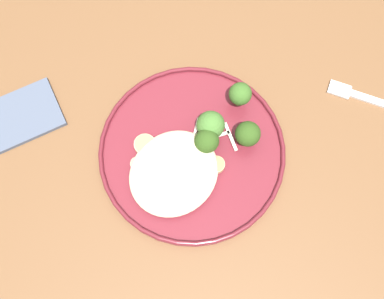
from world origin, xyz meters
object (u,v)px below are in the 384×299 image
object	(u,v)px
seared_scallop_rear_pale	(138,164)
broccoli_floret_small_sprig	(207,141)
broccoli_floret_rear_charred	(240,94)
broccoli_floret_left_leaning	(248,134)
seared_scallop_tiny_bay	(217,164)
seared_scallop_right_edge	(193,171)
dinner_fork	(380,103)
dinner_plate	(192,152)
seared_scallop_large_seared	(181,201)
seared_scallop_on_noodles	(145,145)
broccoli_floret_right_tilted	(211,125)
folded_napkin	(13,120)

from	to	relation	value
seared_scallop_rear_pale	broccoli_floret_small_sprig	size ratio (longest dim) A/B	0.42
broccoli_floret_rear_charred	broccoli_floret_left_leaning	bearing A→B (deg)	-128.91
seared_scallop_tiny_bay	seared_scallop_rear_pale	bearing A→B (deg)	132.79
seared_scallop_right_edge	broccoli_floret_rear_charred	world-z (taller)	broccoli_floret_rear_charred
broccoli_floret_small_sprig	broccoli_floret_left_leaning	distance (m)	0.06
dinner_fork	dinner_plate	bearing A→B (deg)	148.30
dinner_plate	broccoli_floret_rear_charred	bearing A→B (deg)	0.45
seared_scallop_large_seared	seared_scallop_on_noodles	bearing A→B (deg)	74.82
broccoli_floret_rear_charred	dinner_fork	xyz separation A→B (m)	(0.16, -0.17, -0.04)
broccoli_floret_right_tilted	broccoli_floret_left_leaning	bearing A→B (deg)	-61.52
broccoli_floret_left_leaning	folded_napkin	bearing A→B (deg)	126.77
broccoli_floret_small_sprig	folded_napkin	bearing A→B (deg)	123.51
seared_scallop_rear_pale	folded_napkin	bearing A→B (deg)	111.50
broccoli_floret_left_leaning	dinner_fork	xyz separation A→B (m)	(0.20, -0.12, -0.04)
folded_napkin	broccoli_floret_rear_charred	bearing A→B (deg)	-43.24
broccoli_floret_rear_charred	broccoli_floret_left_leaning	xyz separation A→B (m)	(-0.04, -0.05, -0.00)
broccoli_floret_small_sprig	dinner_fork	distance (m)	0.30
seared_scallop_tiny_bay	broccoli_floret_left_leaning	distance (m)	0.06
seared_scallop_on_noodles	broccoli_floret_left_leaning	distance (m)	0.16
seared_scallop_rear_pale	broccoli_floret_left_leaning	distance (m)	0.17
broccoli_floret_right_tilted	folded_napkin	bearing A→B (deg)	128.27
seared_scallop_large_seared	folded_napkin	world-z (taller)	seared_scallop_large_seared
seared_scallop_right_edge	broccoli_floret_small_sprig	size ratio (longest dim) A/B	0.43
seared_scallop_right_edge	seared_scallop_on_noodles	size ratio (longest dim) A/B	0.69
seared_scallop_right_edge	seared_scallop_on_noodles	xyz separation A→B (m)	(-0.02, 0.08, 0.00)
seared_scallop_large_seared	broccoli_floret_right_tilted	bearing A→B (deg)	20.78
dinner_fork	folded_napkin	xyz separation A→B (m)	(-0.42, 0.42, 0.00)
broccoli_floret_rear_charred	folded_napkin	distance (m)	0.36
dinner_plate	seared_scallop_rear_pale	world-z (taller)	seared_scallop_rear_pale
seared_scallop_large_seared	seared_scallop_rear_pale	distance (m)	0.09
seared_scallop_rear_pale	broccoli_floret_right_tilted	bearing A→B (deg)	-20.65
broccoli_floret_left_leaning	folded_napkin	world-z (taller)	broccoli_floret_left_leaning
seared_scallop_tiny_bay	dinner_fork	size ratio (longest dim) A/B	0.14
seared_scallop_on_noodles	broccoli_floret_rear_charred	size ratio (longest dim) A/B	0.63
seared_scallop_right_edge	folded_napkin	size ratio (longest dim) A/B	0.15
dinner_plate	broccoli_floret_rear_charred	distance (m)	0.12
seared_scallop_on_noodles	dinner_fork	bearing A→B (deg)	-35.54
seared_scallop_right_edge	broccoli_floret_right_tilted	bearing A→B (deg)	20.88
dinner_plate	broccoli_floret_right_tilted	xyz separation A→B (m)	(0.04, 0.00, 0.03)
broccoli_floret_rear_charred	broccoli_floret_right_tilted	xyz separation A→B (m)	(-0.07, -0.00, -0.00)
dinner_fork	folded_napkin	distance (m)	0.59
seared_scallop_on_noodles	broccoli_floret_right_tilted	distance (m)	0.11
dinner_plate	seared_scallop_tiny_bay	bearing A→B (deg)	-79.13
broccoli_floret_right_tilted	broccoli_floret_small_sprig	bearing A→B (deg)	-150.68
seared_scallop_tiny_bay	broccoli_floret_small_sprig	world-z (taller)	broccoli_floret_small_sprig
broccoli_floret_right_tilted	broccoli_floret_left_leaning	xyz separation A→B (m)	(0.03, -0.05, -0.00)
dinner_plate	broccoli_floret_right_tilted	distance (m)	0.05
broccoli_floret_small_sprig	folded_napkin	world-z (taller)	broccoli_floret_small_sprig
broccoli_floret_right_tilted	seared_scallop_right_edge	bearing A→B (deg)	-159.12
dinner_plate	broccoli_floret_small_sprig	size ratio (longest dim) A/B	5.50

